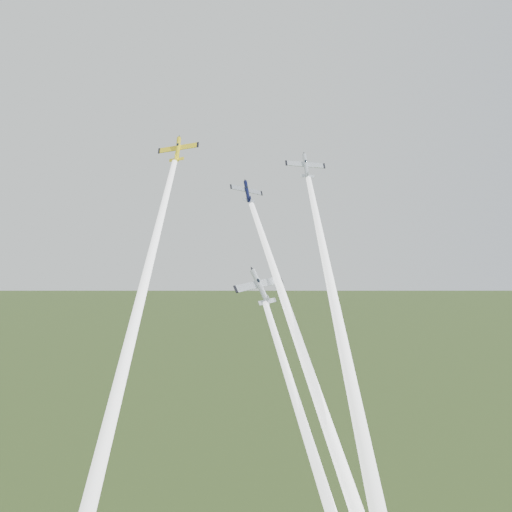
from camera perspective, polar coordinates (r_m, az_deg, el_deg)
name	(u,v)px	position (r m, az deg, el deg)	size (l,w,h in m)	color
plane_yellow	(178,149)	(119.23, -6.96, 9.41)	(7.73, 7.67, 1.21)	yellow
smoke_trail_yellow	(132,335)	(95.49, -11.00, -6.89)	(2.28, 2.28, 71.95)	white
plane_navy	(247,191)	(118.77, -0.80, 5.78)	(6.53, 6.48, 1.02)	black
smoke_trail_navy	(310,376)	(98.85, 4.85, -10.57)	(2.28, 2.28, 69.98)	white
plane_silver_right	(306,166)	(119.57, 4.45, 8.00)	(7.54, 7.49, 1.18)	silver
smoke_trail_silver_right	(338,321)	(98.99, 7.32, -5.78)	(2.28, 2.28, 60.96)	white
plane_silver_low	(260,287)	(106.21, 0.37, -2.73)	(8.64, 8.57, 1.35)	silver
smoke_trail_silver_low	(326,496)	(92.94, 6.26, -20.48)	(2.28, 2.28, 63.27)	white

